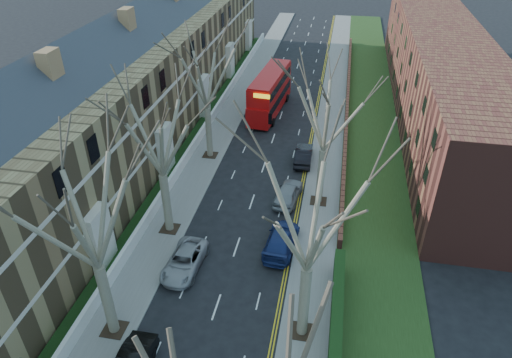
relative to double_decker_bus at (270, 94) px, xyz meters
The scene contains 16 objects.
pavement_left 5.10m from the double_decker_bus, behind, with size 3.00×102.00×0.12m, color slate.
pavement_right 7.88m from the double_decker_bus, ahead, with size 3.00×102.00×0.12m, color slate.
terrace_left 15.31m from the double_decker_bus, 144.15° to the right, with size 9.70×78.00×13.60m.
flats_right 19.42m from the double_decker_bus, ahead, with size 13.97×54.00×10.00m.
front_wall_left 10.85m from the double_decker_bus, 125.01° to the right, with size 0.30×78.00×1.00m.
grass_verge_right 12.23m from the double_decker_bus, ahead, with size 6.00×102.00×0.06m.
tree_left_mid 34.79m from the double_decker_bus, 97.08° to the right, with size 10.50×10.50×14.71m.
tree_left_far 25.10m from the double_decker_bus, 100.01° to the right, with size 10.15×10.15×14.22m.
tree_left_dist 14.43m from the double_decker_bus, 109.61° to the right, with size 10.50×10.50×14.71m.
tree_right_mid 33.37m from the double_decker_bus, 77.22° to the right, with size 10.50×10.50×14.71m.
tree_right_far 20.38m from the double_decker_bus, 67.93° to the right, with size 10.15×10.15×14.22m.
double_decker_bus is the anchor object (origin of this frame).
car_left_far 27.80m from the double_decker_bus, 93.35° to the right, with size 2.28×4.94×1.37m, color #9B9CA1.
car_right_near 24.75m from the double_decker_bus, 78.69° to the right, with size 2.14×5.27×1.53m, color navy.
car_right_mid 18.59m from the double_decker_bus, 75.75° to the right, with size 1.86×4.63×1.58m, color gray.
car_right_far 12.33m from the double_decker_bus, 64.80° to the right, with size 1.62×4.66×1.54m, color black.
Camera 1 is at (6.38, -10.64, 23.25)m, focal length 32.00 mm.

